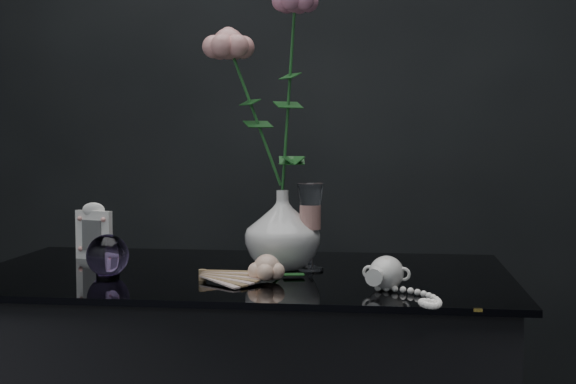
% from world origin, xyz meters
% --- Properties ---
extents(vase, '(0.19, 0.19, 0.16)m').
position_xyz_m(vase, '(0.08, 0.10, 0.84)').
color(vase, white).
rests_on(vase, table).
extents(wine_glass, '(0.06, 0.06, 0.17)m').
position_xyz_m(wine_glass, '(0.13, 0.09, 0.85)').
color(wine_glass, white).
rests_on(wine_glass, table).
extents(picture_frame, '(0.11, 0.09, 0.12)m').
position_xyz_m(picture_frame, '(-0.34, 0.17, 0.82)').
color(picture_frame, white).
rests_on(picture_frame, table).
extents(paperweight, '(0.10, 0.10, 0.08)m').
position_xyz_m(paperweight, '(-0.24, -0.04, 0.80)').
color(paperweight, '#A17ECC').
rests_on(paperweight, table).
extents(paper_fan, '(0.28, 0.25, 0.02)m').
position_xyz_m(paper_fan, '(-0.05, -0.05, 0.77)').
color(paper_fan, beige).
rests_on(paper_fan, table).
extents(loose_rose, '(0.15, 0.18, 0.05)m').
position_xyz_m(loose_rose, '(0.07, -0.05, 0.79)').
color(loose_rose, '#FFC2A4').
rests_on(loose_rose, table).
extents(pearl_jar, '(0.25, 0.25, 0.06)m').
position_xyz_m(pearl_jar, '(0.29, -0.10, 0.79)').
color(pearl_jar, white).
rests_on(pearl_jar, table).
extents(roses, '(0.22, 0.11, 0.45)m').
position_xyz_m(roses, '(0.05, 0.10, 1.12)').
color(roses, pink).
rests_on(roses, vase).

